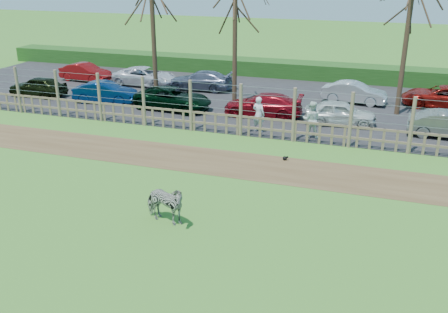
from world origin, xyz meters
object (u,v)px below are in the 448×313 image
(car_2, at_px, (173,99))
(car_7, at_px, (85,72))
(tree_right, at_px, (410,14))
(crow, at_px, (285,158))
(car_1, at_px, (105,92))
(car_4, at_px, (340,113))
(car_8, at_px, (146,76))
(car_0, at_px, (38,86))
(zebra, at_px, (164,204))
(visitor_a, at_px, (259,114))
(car_11, at_px, (354,93))
(tree_mid, at_px, (235,17))
(car_9, at_px, (200,80))
(visitor_b, at_px, (311,120))
(car_3, at_px, (263,105))
(tree_left, at_px, (152,2))
(car_12, at_px, (442,96))

(car_2, relative_size, car_7, 1.19)
(tree_right, relative_size, crow, 30.88)
(crow, distance_m, car_1, 13.05)
(car_4, distance_m, car_8, 13.92)
(car_0, relative_size, car_4, 1.00)
(zebra, distance_m, visitor_a, 9.63)
(car_0, xyz_separation_m, car_4, (18.05, -0.01, 0.00))
(car_0, height_order, car_8, same)
(tree_right, distance_m, car_11, 5.44)
(zebra, xyz_separation_m, crow, (2.49, 6.42, -0.57))
(car_2, bearing_deg, tree_mid, -44.37)
(tree_mid, height_order, car_11, tree_mid)
(crow, relative_size, car_9, 0.06)
(tree_right, height_order, car_2, tree_right)
(car_1, distance_m, car_8, 4.62)
(car_7, bearing_deg, car_9, -83.59)
(visitor_a, relative_size, car_11, 0.47)
(visitor_a, xyz_separation_m, car_1, (-9.79, 2.43, -0.26))
(car_8, xyz_separation_m, car_11, (13.44, -0.16, 0.00))
(visitor_b, height_order, crow, visitor_b)
(car_3, bearing_deg, car_1, -92.14)
(visitor_a, xyz_separation_m, crow, (1.98, -3.19, -0.81))
(tree_left, distance_m, zebra, 15.73)
(tree_left, xyz_separation_m, car_4, (10.77, -1.33, -4.98))
(zebra, height_order, crow, zebra)
(zebra, distance_m, crow, 6.91)
(tree_left, relative_size, car_0, 2.24)
(tree_right, distance_m, visitor_a, 9.30)
(car_2, relative_size, car_4, 1.23)
(tree_mid, xyz_separation_m, car_4, (6.27, -2.33, -4.23))
(car_4, bearing_deg, car_8, 65.89)
(car_11, bearing_deg, car_9, 95.54)
(car_2, bearing_deg, crow, -121.30)
(visitor_a, height_order, car_4, visitor_a)
(crow, xyz_separation_m, car_12, (6.68, 10.69, 0.54))
(visitor_a, relative_size, car_9, 0.42)
(tree_mid, xyz_separation_m, car_0, (-11.77, -2.32, -4.23))
(tree_left, xyz_separation_m, car_3, (6.74, -1.11, -4.98))
(car_8, relative_size, car_12, 1.00)
(crow, xyz_separation_m, car_11, (1.94, 10.08, 0.54))
(tree_left, bearing_deg, car_4, -7.05)
(tree_mid, relative_size, car_12, 1.58)
(car_3, height_order, car_12, same)
(car_9, bearing_deg, car_3, 47.91)
(crow, bearing_deg, car_8, 138.33)
(car_9, relative_size, car_12, 0.96)
(car_7, bearing_deg, car_3, -101.83)
(tree_right, xyz_separation_m, visitor_a, (-6.33, -5.25, -4.34))
(car_2, xyz_separation_m, car_11, (9.42, 4.54, 0.00))
(zebra, bearing_deg, car_2, 34.02)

